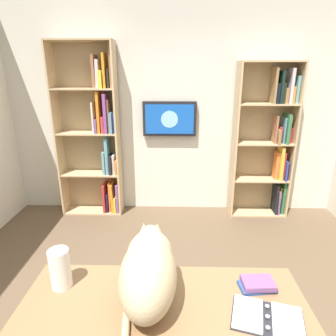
% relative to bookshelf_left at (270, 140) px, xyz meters
% --- Properties ---
extents(wall_back, '(4.52, 0.06, 2.70)m').
position_rel_bookshelf_left_xyz_m(wall_back, '(1.23, -0.17, 0.31)').
color(wall_back, silver).
rests_on(wall_back, ground).
extents(bookshelf_left, '(0.76, 0.28, 2.01)m').
position_rel_bookshelf_left_xyz_m(bookshelf_left, '(0.00, 0.00, 0.00)').
color(bookshelf_left, tan).
rests_on(bookshelf_left, ground).
extents(bookshelf_right, '(0.81, 0.28, 2.25)m').
position_rel_bookshelf_left_xyz_m(bookshelf_right, '(2.27, -0.00, 0.05)').
color(bookshelf_right, tan).
rests_on(bookshelf_right, ground).
extents(wall_mounted_tv, '(0.70, 0.07, 0.45)m').
position_rel_bookshelf_left_xyz_m(wall_mounted_tv, '(1.31, -0.08, 0.26)').
color(wall_mounted_tv, black).
extents(desk, '(1.46, 0.59, 0.76)m').
position_rel_bookshelf_left_xyz_m(desk, '(1.29, 2.57, -0.40)').
color(desk, olive).
rests_on(desk, ground).
extents(cat, '(0.28, 0.65, 0.36)m').
position_rel_bookshelf_left_xyz_m(cat, '(1.36, 2.51, -0.10)').
color(cat, '#D1B284').
rests_on(cat, desk).
extents(open_binder, '(0.38, 0.30, 0.02)m').
position_rel_bookshelf_left_xyz_m(open_binder, '(0.79, 2.63, -0.27)').
color(open_binder, '#26262B').
rests_on(open_binder, desk).
extents(paper_towel_roll, '(0.11, 0.11, 0.22)m').
position_rel_bookshelf_left_xyz_m(paper_towel_roll, '(1.85, 2.43, -0.17)').
color(paper_towel_roll, white).
rests_on(paper_towel_roll, desk).
extents(desk_book_stack, '(0.20, 0.14, 0.05)m').
position_rel_bookshelf_left_xyz_m(desk_book_stack, '(0.78, 2.42, -0.26)').
color(desk_book_stack, '#2D4C93').
rests_on(desk_book_stack, desk).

